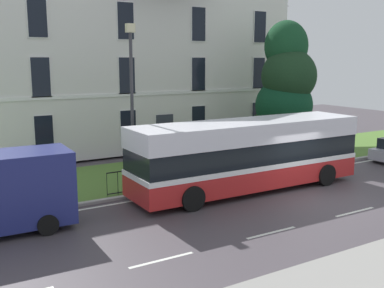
% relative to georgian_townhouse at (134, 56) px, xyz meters
% --- Properties ---
extents(ground_plane, '(60.00, 56.00, 0.18)m').
position_rel_georgian_townhouse_xyz_m(ground_plane, '(0.96, -14.45, -5.74)').
color(ground_plane, '#463F45').
extents(georgian_townhouse, '(19.03, 8.63, 11.16)m').
position_rel_georgian_townhouse_xyz_m(georgian_townhouse, '(0.00, 0.00, 0.00)').
color(georgian_townhouse, silver).
rests_on(georgian_townhouse, ground_plane).
extents(iron_verge_railing, '(12.57, 0.04, 0.97)m').
position_rel_georgian_townhouse_xyz_m(iron_verge_railing, '(-0.00, -11.19, -5.11)').
color(iron_verge_railing, black).
rests_on(iron_verge_railing, ground_plane).
extents(evergreen_tree, '(4.72, 4.72, 8.27)m').
position_rel_georgian_townhouse_xyz_m(evergreen_tree, '(6.25, -7.74, -2.91)').
color(evergreen_tree, '#423328').
rests_on(evergreen_tree, ground_plane).
extents(single_decker_bus, '(10.52, 2.73, 2.99)m').
position_rel_georgian_townhouse_xyz_m(single_decker_bus, '(-0.63, -13.04, -4.15)').
color(single_decker_bus, red).
rests_on(single_decker_bus, ground_plane).
extents(street_lamp_post, '(0.36, 0.24, 6.85)m').
position_rel_georgian_townhouse_xyz_m(street_lamp_post, '(-4.67, -10.20, -1.69)').
color(street_lamp_post, '#333338').
rests_on(street_lamp_post, ground_plane).
extents(litter_bin, '(0.57, 0.57, 1.05)m').
position_rel_georgian_townhouse_xyz_m(litter_bin, '(-1.73, -10.29, -5.08)').
color(litter_bin, '#4C4742').
rests_on(litter_bin, ground_plane).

